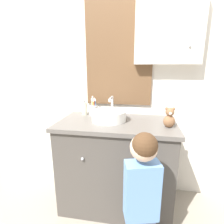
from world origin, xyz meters
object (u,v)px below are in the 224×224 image
object	(u,v)px
teddy_bear	(169,118)
soap_dispenser	(84,108)
child_figure	(142,191)
sink_basin	(109,115)
toothbrush_holder	(94,110)

from	to	relation	value
teddy_bear	soap_dispenser	bearing A→B (deg)	161.40
soap_dispenser	child_figure	world-z (taller)	soap_dispenser
teddy_bear	child_figure	bearing A→B (deg)	-114.99
sink_basin	child_figure	bearing A→B (deg)	-59.85
sink_basin	teddy_bear	bearing A→B (deg)	-11.45
child_figure	teddy_bear	size ratio (longest dim) A/B	5.78
child_figure	soap_dispenser	bearing A→B (deg)	130.57
toothbrush_holder	soap_dispenser	xyz separation A→B (m)	(-0.10, -0.00, 0.01)
sink_basin	toothbrush_holder	bearing A→B (deg)	139.06
teddy_bear	toothbrush_holder	bearing A→B (deg)	158.94
sink_basin	toothbrush_holder	size ratio (longest dim) A/B	1.89
soap_dispenser	teddy_bear	bearing A→B (deg)	-18.60
toothbrush_holder	soap_dispenser	world-z (taller)	toothbrush_holder
toothbrush_holder	child_figure	bearing A→B (deg)	-54.33
soap_dispenser	sink_basin	bearing A→B (deg)	-29.84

